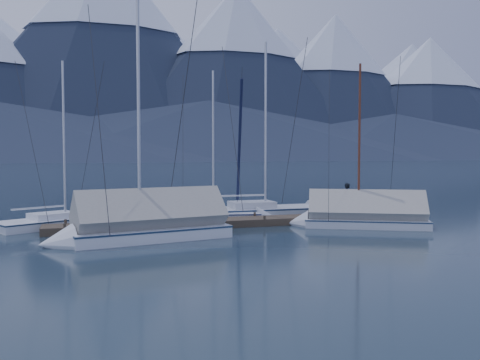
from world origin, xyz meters
name	(u,v)px	position (x,y,z in m)	size (l,w,h in m)	color
ground	(254,231)	(0.00, 0.00, 0.00)	(1000.00, 1000.00, 0.00)	black
mountain_range	(93,78)	(4.12, 370.45, 58.65)	(877.00, 584.00, 150.50)	#475675
dock	(240,223)	(0.00, 2.00, 0.11)	(18.00, 1.50, 0.54)	#382D23
mooring_posts	(230,219)	(-0.50, 2.00, 0.35)	(15.12, 1.52, 0.35)	#382D23
sailboat_open_left	(74,222)	(-7.64, 4.63, 0.15)	(6.62, 4.71, 8.64)	silver
sailboat_open_mid	(222,217)	(-0.29, 4.18, 0.15)	(6.67, 3.20, 8.51)	silver
sailboat_open_right	(275,213)	(2.98, 4.98, 0.18)	(7.95, 3.42, 10.51)	silver
sailboat_covered_near	(355,218)	(5.09, -0.09, 0.42)	(6.74, 4.75, 8.53)	silver
sailboat_covered_far	(136,228)	(-5.25, -0.81, 0.51)	(7.72, 3.62, 10.44)	white
person	(348,198)	(6.11, 2.45, 1.13)	(0.58, 0.38, 1.58)	black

